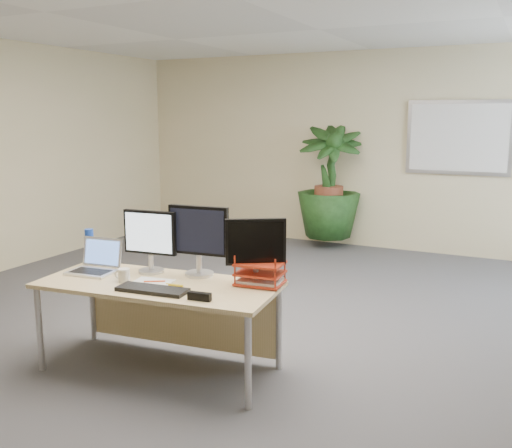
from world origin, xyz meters
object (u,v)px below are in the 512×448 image
at_px(floor_plant, 329,194).
at_px(monitor_right, 199,236).
at_px(laptop, 96,264).
at_px(desk, 165,297).
at_px(monitor_left, 150,237).

distance_m(floor_plant, monitor_right, 4.02).
relative_size(floor_plant, laptop, 4.07).
bearing_deg(desk, laptop, -174.88).
height_order(floor_plant, monitor_left, floor_plant).
xyz_separation_m(desk, monitor_left, (-0.20, 0.11, 0.41)).
bearing_deg(laptop, floor_plant, 84.77).
xyz_separation_m(desk, floor_plant, (-0.20, 4.20, 0.23)).
bearing_deg(floor_plant, desk, -87.23).
distance_m(monitor_left, monitor_right, 0.38).
bearing_deg(laptop, monitor_right, 18.47).
bearing_deg(floor_plant, monitor_right, -84.64).
distance_m(monitor_right, laptop, 0.84).
bearing_deg(monitor_right, monitor_left, -166.61).
bearing_deg(monitor_right, floor_plant, 95.36).
relative_size(floor_plant, monitor_right, 2.87).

